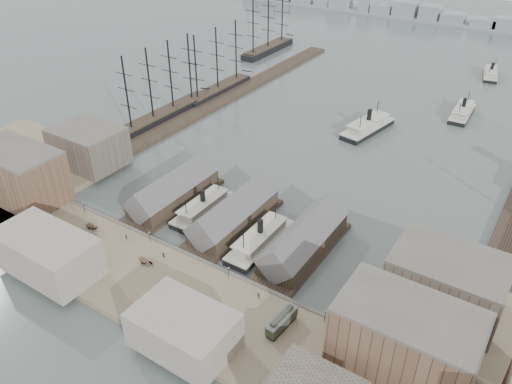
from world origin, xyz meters
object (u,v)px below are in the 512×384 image
Objects in this scene: ferry_docked_west at (203,207)px; horse_cart_right at (168,306)px; horse_cart_left at (94,228)px; tram at (282,322)px; horse_cart_center at (148,262)px.

ferry_docked_west is 47.55m from horse_cart_right.
horse_cart_left is at bearing -126.13° from ferry_docked_west.
tram is 30.26m from horse_cart_right.
horse_cart_left is at bearing 88.22° from horse_cart_center.
ferry_docked_west reaches higher than horse_cart_right.
tram is 2.28× the size of horse_cart_right.
horse_cart_left reaches higher than horse_cart_center.
horse_cart_left is at bearing -177.29° from tram.
tram is (49.84, -31.63, 1.72)m from ferry_docked_west.
horse_cart_center is at bearing 35.01° from horse_cart_right.
tram is 2.35× the size of horse_cart_left.
horse_cart_left is (-21.36, -29.26, 0.57)m from ferry_docked_west.
tram reaches higher than horse_cart_right.
tram is at bearing -84.90° from horse_cart_center.
horse_cart_center is (26.38, -2.88, -0.01)m from horse_cart_left.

